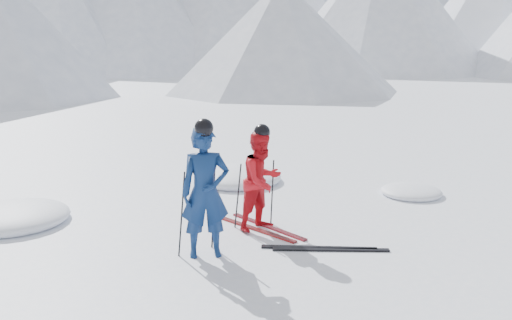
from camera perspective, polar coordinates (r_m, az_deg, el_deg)
ground at (r=9.71m, az=10.34°, el=-5.74°), size 160.00×160.00×0.00m
skier_blue at (r=7.58m, az=-5.36°, el=-3.43°), size 0.79×0.65×1.86m
skier_red at (r=8.66m, az=0.62°, el=-2.19°), size 0.89×0.76×1.61m
pole_blue_left at (r=7.68m, az=-7.83°, el=-5.70°), size 0.12×0.09×1.24m
pole_blue_right at (r=7.99m, az=-4.50°, el=-4.89°), size 0.12×0.07×1.24m
pole_red_left at (r=8.79m, az=-1.92°, el=-3.80°), size 0.11×0.09×1.07m
pole_red_right at (r=9.01m, az=1.72°, el=-3.39°), size 0.11×0.08×1.07m
ski_worn_left at (r=8.84m, az=-0.06°, el=-7.27°), size 0.50×1.67×0.03m
ski_worn_right at (r=8.96m, az=1.26°, el=-7.00°), size 0.38×1.69×0.03m
ski_loose_a at (r=8.13m, az=6.65°, el=-9.16°), size 1.44×1.05×0.03m
ski_loose_b at (r=8.08m, az=7.88°, el=-9.33°), size 1.47×1.00×0.03m
snow_lumps at (r=10.71m, az=-8.28°, el=-3.93°), size 8.51×4.28×0.42m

